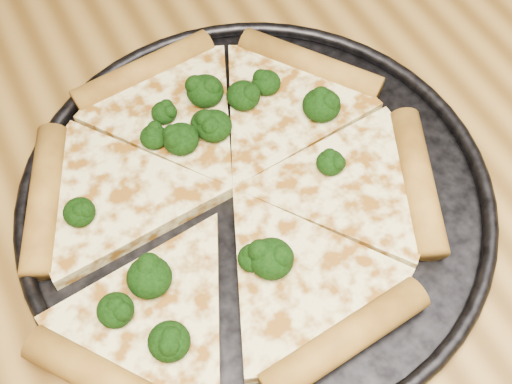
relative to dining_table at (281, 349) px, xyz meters
name	(u,v)px	position (x,y,z in m)	size (l,w,h in m)	color
dining_table	(281,349)	(0.00, 0.00, 0.00)	(1.20, 0.90, 0.75)	olive
pizza_pan	(256,198)	(0.02, 0.08, 0.10)	(0.37, 0.37, 0.02)	black
pizza	(230,194)	(0.00, 0.09, 0.11)	(0.35, 0.32, 0.02)	#E2D88A
broccoli_florets	(213,175)	(0.00, 0.11, 0.12)	(0.24, 0.21, 0.02)	black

